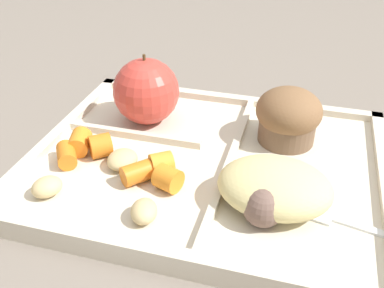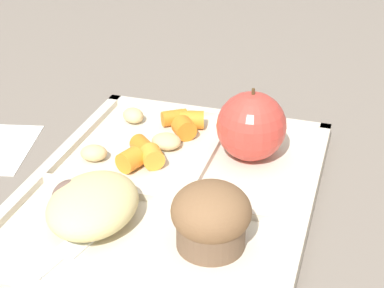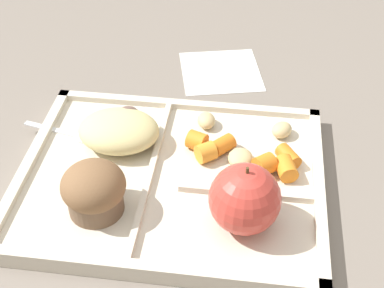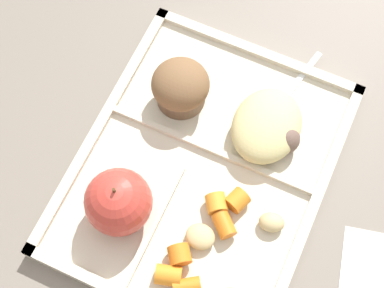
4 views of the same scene
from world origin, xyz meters
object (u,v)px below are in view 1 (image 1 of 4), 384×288
(lunch_tray, at_px, (207,165))
(bran_muffin, at_px, (288,116))
(green_apple, at_px, (146,91))
(plastic_fork, at_px, (334,218))

(lunch_tray, height_order, bran_muffin, bran_muffin)
(lunch_tray, xyz_separation_m, green_apple, (-0.09, 0.07, 0.05))
(lunch_tray, xyz_separation_m, plastic_fork, (0.13, -0.06, 0.01))
(lunch_tray, height_order, plastic_fork, lunch_tray)
(lunch_tray, height_order, green_apple, green_apple)
(green_apple, relative_size, plastic_fork, 0.61)
(green_apple, bearing_deg, lunch_tray, -35.21)
(lunch_tray, distance_m, plastic_fork, 0.15)
(lunch_tray, distance_m, bran_muffin, 0.11)
(green_apple, xyz_separation_m, plastic_fork, (0.23, -0.12, -0.04))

